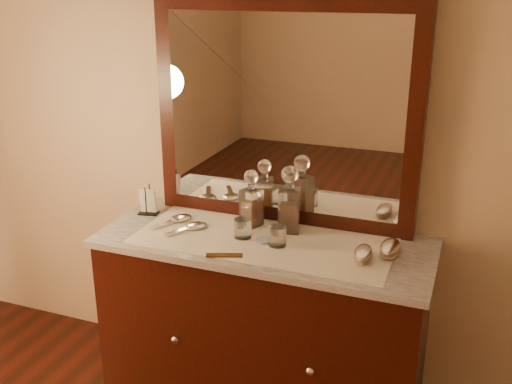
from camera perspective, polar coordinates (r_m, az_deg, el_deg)
dresser_cabinet at (r=2.77m, az=0.76°, el=-12.87°), size 1.40×0.55×0.82m
knob_left at (r=2.64m, az=-7.76°, el=-13.86°), size 0.04×0.04×0.04m
knob_right at (r=2.45m, az=5.23°, el=-16.72°), size 0.04×0.04×0.04m
marble_top at (r=2.57m, az=0.80°, el=-4.86°), size 1.44×0.59×0.03m
mirror_frame at (r=2.63m, az=2.71°, el=7.53°), size 1.20×0.08×1.00m
mirror_glass at (r=2.60m, az=2.48°, el=7.38°), size 1.06×0.01×0.86m
lace_runner at (r=2.55m, az=0.65°, el=-4.69°), size 1.10×0.45×0.00m
pin_dish at (r=2.53m, az=0.79°, el=-4.68°), size 0.07×0.07×0.01m
comb at (r=2.41m, az=-3.05°, el=-6.08°), size 0.15×0.08×0.01m
napkin_rack at (r=2.86m, az=-10.31°, el=-1.01°), size 0.10×0.07×0.14m
decanter_left at (r=2.66m, az=-0.44°, el=-1.17°), size 0.10×0.10×0.26m
decanter_right at (r=2.60m, az=3.22°, el=-1.39°), size 0.11×0.11×0.30m
brush_near at (r=2.41m, az=10.22°, el=-5.90°), size 0.08×0.16×0.04m
brush_far at (r=2.47m, az=12.72°, el=-5.32°), size 0.08×0.17×0.05m
hand_mirror_outer at (r=2.76m, az=-7.53°, el=-2.60°), size 0.14×0.22×0.02m
hand_mirror_inner at (r=2.67m, az=-6.12°, el=-3.34°), size 0.15×0.21×0.02m
tumblers at (r=2.52m, az=0.38°, el=-3.87°), size 0.24×0.10×0.08m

